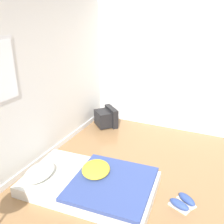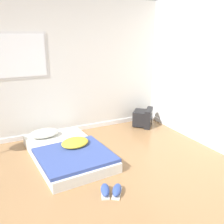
# 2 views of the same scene
# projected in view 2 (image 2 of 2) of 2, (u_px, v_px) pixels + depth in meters

# --- Properties ---
(ground_plane) EXTENTS (20.00, 20.00, 0.00)m
(ground_plane) POSITION_uv_depth(u_px,v_px,m) (88.00, 210.00, 2.87)
(ground_plane) COLOR #997047
(wall_back) EXTENTS (7.50, 0.08, 2.60)m
(wall_back) POSITION_uv_depth(u_px,v_px,m) (38.00, 71.00, 4.58)
(wall_back) COLOR silver
(wall_back) RESTS_ON ground_plane
(mattress_bed) EXTENTS (1.16, 1.82, 0.30)m
(mattress_bed) POSITION_uv_depth(u_px,v_px,m) (67.00, 151.00, 4.08)
(mattress_bed) COLOR silver
(mattress_bed) RESTS_ON ground_plane
(crt_tv) EXTENTS (0.57, 0.57, 0.39)m
(crt_tv) POSITION_uv_depth(u_px,v_px,m) (143.00, 118.00, 5.45)
(crt_tv) COLOR black
(crt_tv) RESTS_ON ground_plane
(sneaker_pair) EXTENTS (0.35, 0.35, 0.10)m
(sneaker_pair) POSITION_uv_depth(u_px,v_px,m) (111.00, 190.00, 3.15)
(sneaker_pair) COLOR silver
(sneaker_pair) RESTS_ON ground_plane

